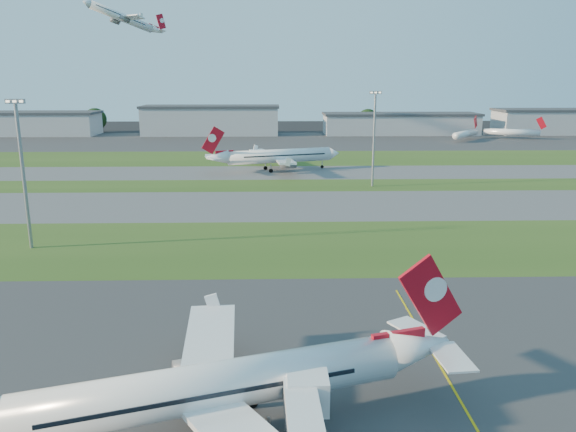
{
  "coord_description": "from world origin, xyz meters",
  "views": [
    {
      "loc": [
        -12.17,
        -43.83,
        29.17
      ],
      "look_at": [
        -9.88,
        46.03,
        7.0
      ],
      "focal_mm": 35.0,
      "sensor_mm": 36.0,
      "label": 1
    }
  ],
  "objects_px": {
    "mini_jet_far": "(512,132)",
    "light_mast_west": "(22,165)",
    "airliner_taxiing": "(279,156)",
    "light_mast_centre": "(374,133)",
    "airliner_parked": "(221,386)",
    "mini_jet_near": "(466,134)"
  },
  "relations": [
    {
      "from": "airliner_parked",
      "to": "mini_jet_near",
      "type": "height_order",
      "value": "airliner_parked"
    },
    {
      "from": "mini_jet_far",
      "to": "airliner_taxiing",
      "type": "bearing_deg",
      "value": -121.24
    },
    {
      "from": "airliner_taxiing",
      "to": "light_mast_centre",
      "type": "xyz_separation_m",
      "value": [
        25.61,
        -27.8,
        10.17
      ]
    },
    {
      "from": "airliner_taxiing",
      "to": "light_mast_centre",
      "type": "relative_size",
      "value": 1.59
    },
    {
      "from": "airliner_taxiing",
      "to": "mini_jet_far",
      "type": "relative_size",
      "value": 1.49
    },
    {
      "from": "mini_jet_near",
      "to": "light_mast_west",
      "type": "bearing_deg",
      "value": -179.71
    },
    {
      "from": "airliner_taxiing",
      "to": "mini_jet_near",
      "type": "distance_m",
      "value": 125.76
    },
    {
      "from": "mini_jet_near",
      "to": "mini_jet_far",
      "type": "bearing_deg",
      "value": -35.77
    },
    {
      "from": "mini_jet_far",
      "to": "light_mast_west",
      "type": "bearing_deg",
      "value": -112.43
    },
    {
      "from": "airliner_parked",
      "to": "light_mast_centre",
      "type": "height_order",
      "value": "light_mast_centre"
    },
    {
      "from": "mini_jet_near",
      "to": "light_mast_centre",
      "type": "bearing_deg",
      "value": -170.82
    },
    {
      "from": "mini_jet_near",
      "to": "light_mast_centre",
      "type": "xyz_separation_m",
      "value": [
        -64.66,
        -115.36,
        11.53
      ]
    },
    {
      "from": "mini_jet_near",
      "to": "airliner_parked",
      "type": "bearing_deg",
      "value": -164.7
    },
    {
      "from": "airliner_parked",
      "to": "light_mast_centre",
      "type": "distance_m",
      "value": 114.94
    },
    {
      "from": "mini_jet_near",
      "to": "mini_jet_far",
      "type": "xyz_separation_m",
      "value": [
        25.39,
        7.18,
        0.0
      ]
    },
    {
      "from": "airliner_parked",
      "to": "light_mast_centre",
      "type": "bearing_deg",
      "value": 56.74
    },
    {
      "from": "airliner_parked",
      "to": "light_mast_centre",
      "type": "relative_size",
      "value": 1.48
    },
    {
      "from": "airliner_taxiing",
      "to": "light_mast_centre",
      "type": "height_order",
      "value": "light_mast_centre"
    },
    {
      "from": "mini_jet_near",
      "to": "light_mast_west",
      "type": "distance_m",
      "value": 218.24
    },
    {
      "from": "mini_jet_near",
      "to": "light_mast_centre",
      "type": "relative_size",
      "value": 0.91
    },
    {
      "from": "airliner_parked",
      "to": "mini_jet_near",
      "type": "distance_m",
      "value": 245.08
    },
    {
      "from": "airliner_parked",
      "to": "mini_jet_far",
      "type": "relative_size",
      "value": 1.39
    }
  ]
}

